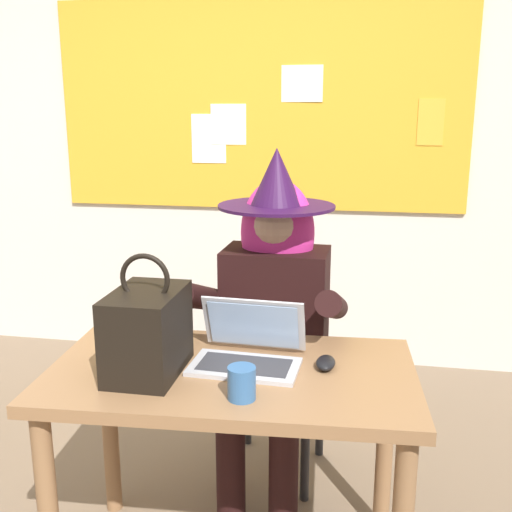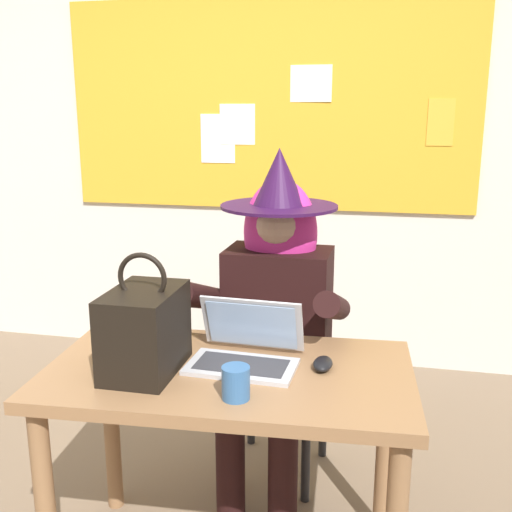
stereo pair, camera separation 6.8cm
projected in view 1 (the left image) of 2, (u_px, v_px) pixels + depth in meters
name	position (u px, v px, depth m)	size (l,w,h in m)	color
wall_back_bulletin	(260.00, 139.00, 3.53)	(6.31, 2.04, 2.68)	silver
desk_main	(232.00, 402.00, 1.89)	(1.18, 0.70, 0.73)	#8E6642
chair_at_desk	(279.00, 352.00, 2.55)	(0.46, 0.46, 0.91)	#2D3347
person_costumed	(273.00, 300.00, 2.37)	(0.60, 0.70, 1.38)	black
laptop	(248.00, 350.00, 1.90)	(0.35, 0.28, 0.20)	#B7B7BC
computer_mouse	(326.00, 363.00, 1.87)	(0.06, 0.10, 0.03)	black
handbag	(147.00, 331.00, 1.81)	(0.20, 0.30, 0.38)	black
coffee_mug	(242.00, 383.00, 1.66)	(0.08, 0.08, 0.10)	#336099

